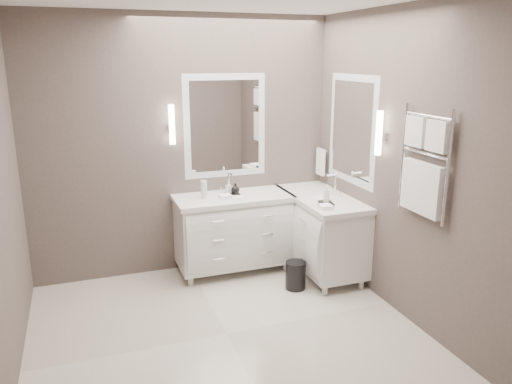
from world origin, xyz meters
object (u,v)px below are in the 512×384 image
object	(u,v)px
waste_bin	(295,275)
vanity_back	(234,228)
vanity_right	(321,229)
towel_ladder	(423,170)

from	to	relation	value
waste_bin	vanity_back	bearing A→B (deg)	125.33
vanity_back	vanity_right	size ratio (longest dim) A/B	1.00
vanity_back	vanity_right	distance (m)	0.93
vanity_right	towel_ladder	world-z (taller)	towel_ladder
vanity_back	vanity_right	xyz separation A→B (m)	(0.88, -0.33, 0.00)
towel_ladder	vanity_back	bearing A→B (deg)	124.10
towel_ladder	waste_bin	world-z (taller)	towel_ladder
vanity_right	towel_ladder	xyz separation A→B (m)	(0.23, -1.30, 0.91)
vanity_right	vanity_back	bearing A→B (deg)	159.62
vanity_back	waste_bin	xyz separation A→B (m)	(0.45, -0.63, -0.34)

